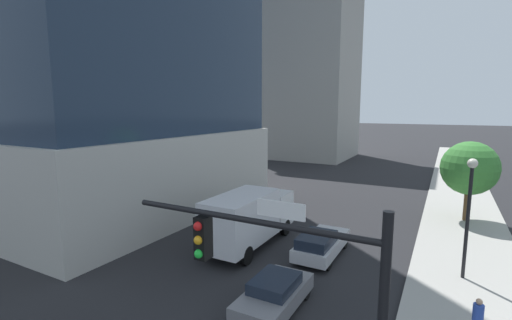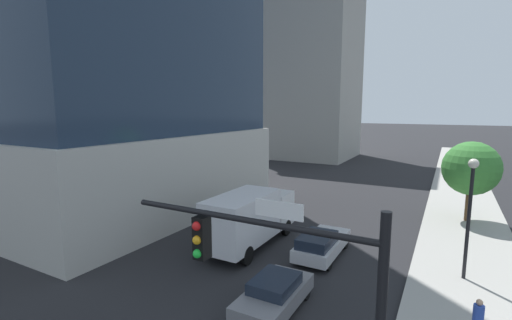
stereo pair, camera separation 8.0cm
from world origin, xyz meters
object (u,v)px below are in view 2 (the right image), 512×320
Objects in this scene: car_silver at (321,244)px; construction_building at (306,58)px; traffic_light_pole at (285,284)px; car_gray at (274,294)px; street_tree at (471,168)px; box_truck at (250,216)px; street_lamp at (470,201)px.

construction_building is at bearing 112.45° from car_silver.
construction_building is 44.39m from car_silver.
traffic_light_pole is (18.76, -49.72, -11.85)m from construction_building.
car_gray is (-2.86, 5.41, -3.62)m from traffic_light_pole.
traffic_light_pole is at bearing -101.10° from street_tree.
traffic_light_pole reaches higher than car_silver.
construction_building is 38.13m from street_tree.
traffic_light_pole is at bearing -56.77° from box_truck.
construction_building is 5.80× the size of traffic_light_pole.
street_lamp is at bearing 71.91° from traffic_light_pole.
box_truck reaches higher than car_gray.
street_tree reaches higher than box_truck.
construction_building is 43.25m from box_truck.
street_lamp is (3.87, 11.85, -0.44)m from traffic_light_pole.
car_gray is 6.76m from box_truck.
construction_building is at bearing 109.74° from car_gray.
car_silver is (-2.86, 11.24, -3.54)m from traffic_light_pole.
car_gray is at bearing -51.85° from box_truck.
street_tree is at bearing 78.90° from traffic_light_pole.
street_lamp is 1.00× the size of street_tree.
car_silver is at bearing -174.82° from street_lamp.
traffic_light_pole is 1.10× the size of street_lamp.
street_lamp is at bearing 5.18° from car_silver.
street_lamp reaches higher than box_truck.
car_gray is at bearing -113.42° from street_tree.
construction_building reaches higher than street_lamp.
box_truck is at bearing 123.23° from traffic_light_pole.
box_truck is at bearing -173.70° from street_lamp.
box_truck is (11.78, -39.07, -14.33)m from construction_building.
box_truck is (-11.28, -11.29, -2.06)m from street_tree.
street_tree is at bearing 87.54° from street_lamp.
construction_building is 49.55m from car_gray.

